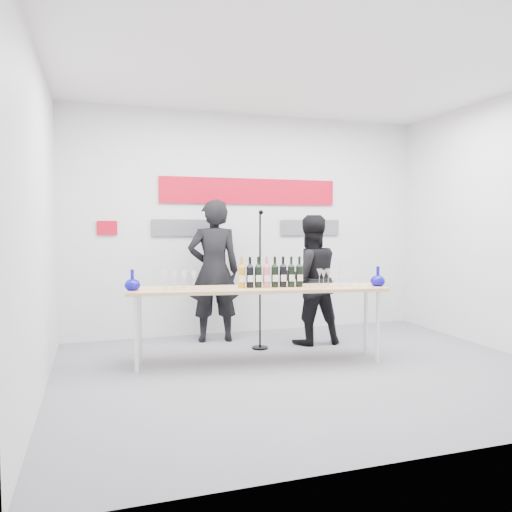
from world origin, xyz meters
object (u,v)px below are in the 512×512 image
(presenter_left, at_px, (214,271))
(mic_stand, at_px, (260,307))
(tasting_table, at_px, (259,293))
(presenter_right, at_px, (310,280))

(presenter_left, distance_m, mic_stand, 0.81)
(tasting_table, xyz_separation_m, presenter_left, (-0.23, 1.14, 0.15))
(presenter_left, height_order, mic_stand, presenter_left)
(tasting_table, height_order, presenter_left, presenter_left)
(tasting_table, relative_size, mic_stand, 1.67)
(presenter_right, xyz_separation_m, mic_stand, (-0.68, -0.07, -0.30))
(tasting_table, distance_m, mic_stand, 0.66)
(presenter_left, xyz_separation_m, mic_stand, (0.43, -0.56, -0.40))
(presenter_left, bearing_deg, mic_stand, 134.31)
(presenter_right, distance_m, mic_stand, 0.75)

